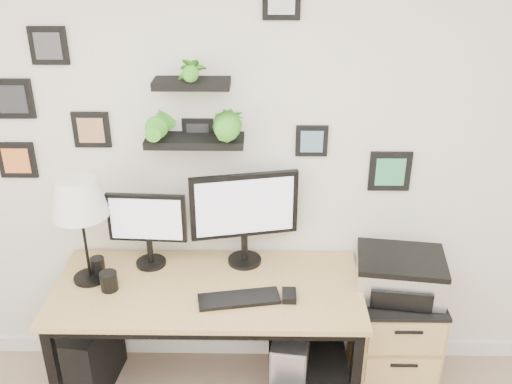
{
  "coord_description": "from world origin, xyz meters",
  "views": [
    {
      "loc": [
        0.05,
        -0.82,
        2.48
      ],
      "look_at": [
        0.01,
        1.83,
        1.2
      ],
      "focal_mm": 40.0,
      "sensor_mm": 36.0,
      "label": 1
    }
  ],
  "objects_px": {
    "desk": "(215,302)",
    "file_cabinet": "(393,339)",
    "mug": "(109,281)",
    "pc_tower_grey": "(291,358)",
    "table_lamp": "(79,200)",
    "pc_tower_black": "(92,353)",
    "monitor_right": "(244,212)",
    "printer": "(400,274)",
    "monitor_left": "(147,225)"
  },
  "relations": [
    {
      "from": "table_lamp",
      "to": "printer",
      "type": "bearing_deg",
      "value": 1.08
    },
    {
      "from": "monitor_right",
      "to": "printer",
      "type": "xyz_separation_m",
      "value": [
        0.83,
        -0.14,
        -0.29
      ]
    },
    {
      "from": "mug",
      "to": "pc_tower_black",
      "type": "xyz_separation_m",
      "value": [
        -0.19,
        0.1,
        -0.56
      ]
    },
    {
      "from": "mug",
      "to": "pc_tower_black",
      "type": "bearing_deg",
      "value": 152.06
    },
    {
      "from": "monitor_left",
      "to": "pc_tower_black",
      "type": "relative_size",
      "value": 0.91
    },
    {
      "from": "pc_tower_black",
      "to": "desk",
      "type": "bearing_deg",
      "value": 4.63
    },
    {
      "from": "file_cabinet",
      "to": "printer",
      "type": "distance_m",
      "value": 0.44
    },
    {
      "from": "desk",
      "to": "monitor_right",
      "type": "distance_m",
      "value": 0.51
    },
    {
      "from": "desk",
      "to": "file_cabinet",
      "type": "height_order",
      "value": "desk"
    },
    {
      "from": "desk",
      "to": "printer",
      "type": "relative_size",
      "value": 3.23
    },
    {
      "from": "mug",
      "to": "monitor_left",
      "type": "bearing_deg",
      "value": 54.23
    },
    {
      "from": "table_lamp",
      "to": "pc_tower_black",
      "type": "xyz_separation_m",
      "value": [
        -0.06,
        0.0,
        -0.98
      ]
    },
    {
      "from": "pc_tower_grey",
      "to": "printer",
      "type": "height_order",
      "value": "printer"
    },
    {
      "from": "monitor_right",
      "to": "printer",
      "type": "bearing_deg",
      "value": -9.53
    },
    {
      "from": "desk",
      "to": "pc_tower_grey",
      "type": "height_order",
      "value": "desk"
    },
    {
      "from": "table_lamp",
      "to": "pc_tower_grey",
      "type": "xyz_separation_m",
      "value": [
        1.08,
        -0.0,
        -1.0
      ]
    },
    {
      "from": "monitor_right",
      "to": "mug",
      "type": "distance_m",
      "value": 0.78
    },
    {
      "from": "printer",
      "to": "monitor_right",
      "type": "bearing_deg",
      "value": 170.47
    },
    {
      "from": "table_lamp",
      "to": "pc_tower_grey",
      "type": "bearing_deg",
      "value": -0.07
    },
    {
      "from": "monitor_left",
      "to": "printer",
      "type": "xyz_separation_m",
      "value": [
        1.34,
        -0.11,
        -0.23
      ]
    },
    {
      "from": "monitor_right",
      "to": "file_cabinet",
      "type": "relative_size",
      "value": 0.85
    },
    {
      "from": "desk",
      "to": "pc_tower_grey",
      "type": "relative_size",
      "value": 3.46
    },
    {
      "from": "desk",
      "to": "monitor_right",
      "type": "relative_size",
      "value": 2.8
    },
    {
      "from": "desk",
      "to": "mug",
      "type": "relative_size",
      "value": 15.88
    },
    {
      "from": "monitor_left",
      "to": "pc_tower_grey",
      "type": "bearing_deg",
      "value": -10.29
    },
    {
      "from": "desk",
      "to": "monitor_left",
      "type": "distance_m",
      "value": 0.55
    },
    {
      "from": "monitor_left",
      "to": "file_cabinet",
      "type": "height_order",
      "value": "monitor_left"
    },
    {
      "from": "monitor_left",
      "to": "table_lamp",
      "type": "height_order",
      "value": "table_lamp"
    },
    {
      "from": "monitor_right",
      "to": "mug",
      "type": "height_order",
      "value": "monitor_right"
    },
    {
      "from": "mug",
      "to": "desk",
      "type": "bearing_deg",
      "value": 7.43
    },
    {
      "from": "desk",
      "to": "file_cabinet",
      "type": "distance_m",
      "value": 1.03
    },
    {
      "from": "file_cabinet",
      "to": "printer",
      "type": "bearing_deg",
      "value": -167.2
    },
    {
      "from": "desk",
      "to": "pc_tower_black",
      "type": "distance_m",
      "value": 0.82
    },
    {
      "from": "mug",
      "to": "pc_tower_black",
      "type": "height_order",
      "value": "mug"
    },
    {
      "from": "pc_tower_grey",
      "to": "printer",
      "type": "bearing_deg",
      "value": 3.3
    },
    {
      "from": "pc_tower_black",
      "to": "monitor_right",
      "type": "bearing_deg",
      "value": 17.68
    },
    {
      "from": "pc_tower_black",
      "to": "monitor_left",
      "type": "bearing_deg",
      "value": 27.92
    },
    {
      "from": "pc_tower_grey",
      "to": "file_cabinet",
      "type": "height_order",
      "value": "file_cabinet"
    },
    {
      "from": "desk",
      "to": "mug",
      "type": "distance_m",
      "value": 0.57
    },
    {
      "from": "desk",
      "to": "mug",
      "type": "height_order",
      "value": "mug"
    },
    {
      "from": "monitor_right",
      "to": "desk",
      "type": "bearing_deg",
      "value": -127.93
    },
    {
      "from": "desk",
      "to": "monitor_left",
      "type": "relative_size",
      "value": 3.72
    },
    {
      "from": "pc_tower_grey",
      "to": "file_cabinet",
      "type": "bearing_deg",
      "value": 3.45
    },
    {
      "from": "mug",
      "to": "file_cabinet",
      "type": "height_order",
      "value": "mug"
    },
    {
      "from": "pc_tower_grey",
      "to": "monitor_left",
      "type": "bearing_deg",
      "value": 169.71
    },
    {
      "from": "pc_tower_black",
      "to": "printer",
      "type": "bearing_deg",
      "value": 7.85
    },
    {
      "from": "desk",
      "to": "printer",
      "type": "bearing_deg",
      "value": 3.29
    },
    {
      "from": "monitor_left",
      "to": "mug",
      "type": "relative_size",
      "value": 4.26
    },
    {
      "from": "mug",
      "to": "pc_tower_grey",
      "type": "xyz_separation_m",
      "value": [
        0.95,
        0.09,
        -0.58
      ]
    },
    {
      "from": "monitor_left",
      "to": "file_cabinet",
      "type": "xyz_separation_m",
      "value": [
        1.35,
        -0.11,
        -0.67
      ]
    }
  ]
}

